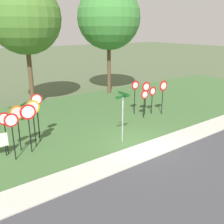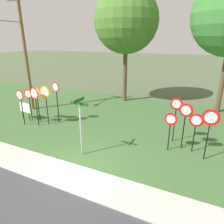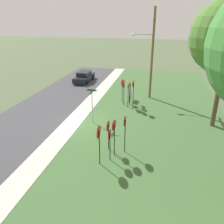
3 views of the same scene
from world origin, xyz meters
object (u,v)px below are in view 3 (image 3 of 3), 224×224
at_px(stop_sign_near_right, 130,87).
at_px(stop_sign_far_center, 133,89).
at_px(stop_sign_far_left, 124,87).
at_px(yield_sign_near_left, 114,129).
at_px(yield_sign_far_right, 108,129).
at_px(notice_board, 130,93).
at_px(yield_sign_near_right, 99,136).
at_px(stop_sign_near_left, 130,87).
at_px(stop_sign_center_tall, 122,85).
at_px(yield_sign_far_left, 109,138).
at_px(stop_sign_far_right, 128,88).
at_px(street_name_post, 92,103).
at_px(yield_sign_center, 125,126).
at_px(parked_hatchback_near, 84,77).
at_px(utility_pole, 151,51).

xyz_separation_m(stop_sign_near_right, stop_sign_far_center, (1.26, 0.52, 0.19)).
distance_m(stop_sign_far_left, yield_sign_near_left, 9.15).
relative_size(stop_sign_near_right, yield_sign_far_right, 1.21).
height_order(stop_sign_near_right, notice_board, stop_sign_near_right).
distance_m(yield_sign_near_right, notice_board, 11.85).
bearing_deg(stop_sign_far_center, yield_sign_near_left, 6.37).
distance_m(stop_sign_near_left, yield_sign_near_left, 10.18).
bearing_deg(yield_sign_far_right, stop_sign_center_tall, -169.84).
bearing_deg(yield_sign_near_left, yield_sign_far_left, -7.10).
bearing_deg(stop_sign_center_tall, stop_sign_far_right, 33.34).
xyz_separation_m(stop_sign_center_tall, yield_sign_far_left, (10.58, 1.13, -0.21)).
bearing_deg(stop_sign_near_right, stop_sign_near_left, -179.73).
relative_size(street_name_post, notice_board, 2.34).
height_order(stop_sign_far_center, stop_sign_far_right, stop_sign_far_center).
bearing_deg(yield_sign_center, stop_sign_near_right, -168.48).
xyz_separation_m(stop_sign_near_right, notice_board, (-1.19, -0.08, -1.00)).
bearing_deg(stop_sign_near_right, stop_sign_far_left, -57.64).
bearing_deg(stop_sign_far_center, stop_sign_far_right, -121.30).
bearing_deg(yield_sign_far_left, stop_sign_far_left, -173.05).
relative_size(yield_sign_center, parked_hatchback_near, 0.57).
distance_m(stop_sign_far_center, utility_pole, 4.95).
bearing_deg(stop_sign_far_center, yield_sign_center, 10.67).
bearing_deg(utility_pole, yield_sign_near_left, -6.16).
bearing_deg(notice_board, yield_sign_near_left, 10.24).
bearing_deg(stop_sign_far_right, stop_sign_center_tall, -153.24).
distance_m(yield_sign_near_left, parked_hatchback_near, 18.80).
bearing_deg(stop_sign_near_right, yield_sign_near_right, -5.51).
height_order(stop_sign_far_center, yield_sign_near_right, stop_sign_far_center).
xyz_separation_m(yield_sign_far_left, utility_pole, (-12.57, 1.46, 3.41)).
bearing_deg(street_name_post, utility_pole, 152.71).
xyz_separation_m(stop_sign_far_right, street_name_post, (4.23, -2.30, -0.21)).
bearing_deg(yield_sign_near_left, stop_sign_far_center, -171.50).
distance_m(stop_sign_far_center, street_name_post, 4.75).
xyz_separation_m(stop_sign_far_center, utility_pole, (-3.80, 1.21, 2.94)).
xyz_separation_m(yield_sign_far_left, street_name_post, (-4.98, -2.61, 0.20)).
relative_size(stop_sign_far_right, yield_sign_far_left, 1.27).
height_order(stop_sign_center_tall, yield_sign_far_left, stop_sign_center_tall).
bearing_deg(yield_sign_near_left, parked_hatchback_near, -146.13).
bearing_deg(stop_sign_center_tall, utility_pole, 129.99).
bearing_deg(stop_sign_near_right, notice_board, 179.58).
relative_size(stop_sign_far_left, parked_hatchback_near, 0.59).
distance_m(stop_sign_near_left, yield_sign_far_right, 9.56).
distance_m(yield_sign_near_right, yield_sign_center, 2.08).
distance_m(stop_sign_far_right, yield_sign_near_left, 8.69).
relative_size(stop_sign_far_left, notice_board, 2.10).
bearing_deg(yield_sign_far_left, stop_sign_near_left, -176.03).
xyz_separation_m(stop_sign_far_left, yield_sign_center, (8.55, 1.54, -0.03)).
height_order(stop_sign_far_left, stop_sign_center_tall, stop_sign_far_left).
xyz_separation_m(stop_sign_far_left, stop_sign_center_tall, (-0.94, -0.34, -0.18)).
height_order(stop_sign_far_center, yield_sign_center, stop_sign_far_center).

